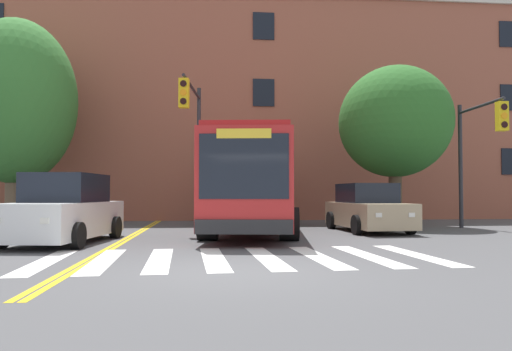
{
  "coord_description": "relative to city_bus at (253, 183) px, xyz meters",
  "views": [
    {
      "loc": [
        -0.44,
        -8.69,
        1.36
      ],
      "look_at": [
        1.22,
        8.16,
        1.97
      ],
      "focal_mm": 35.0,
      "sensor_mm": 36.0,
      "label": 1
    }
  ],
  "objects": [
    {
      "name": "traffic_light_overhead",
      "position": [
        -2.2,
        1.4,
        2.21
      ],
      "size": [
        0.71,
        4.23,
        5.79
      ],
      "color": "#28282D",
      "rests_on": "ground"
    },
    {
      "name": "car_tan_far_lane",
      "position": [
        4.08,
        -0.41,
        -0.94
      ],
      "size": [
        2.22,
        4.79,
        1.71
      ],
      "color": "tan",
      "rests_on": "ground"
    },
    {
      "name": "ground_plane",
      "position": [
        -1.22,
        -9.18,
        -1.73
      ],
      "size": [
        120.0,
        120.0,
        0.0
      ],
      "primitive_type": "plane",
      "color": "#4C4C4F"
    },
    {
      "name": "city_bus",
      "position": [
        0.0,
        0.0,
        0.0
      ],
      "size": [
        3.98,
        11.74,
        3.21
      ],
      "color": "#B22323",
      "rests_on": "ground"
    },
    {
      "name": "car_white_near_lane",
      "position": [
        -5.56,
        -3.67,
        -0.87
      ],
      "size": [
        2.58,
        4.98,
        1.9
      ],
      "color": "white",
      "rests_on": "ground"
    },
    {
      "name": "traffic_light_near_corner",
      "position": [
        8.35,
        -0.3,
        1.61
      ],
      "size": [
        0.35,
        3.23,
        4.9
      ],
      "color": "#28282D",
      "rests_on": "ground"
    },
    {
      "name": "street_tree_curbside_large",
      "position": [
        6.13,
        2.19,
        2.62
      ],
      "size": [
        6.2,
        6.41,
        6.69
      ],
      "color": "brown",
      "rests_on": "ground"
    },
    {
      "name": "lane_line_yellow_outer",
      "position": [
        -3.96,
        6.62,
        -1.73
      ],
      "size": [
        0.12,
        36.0,
        0.01
      ],
      "primitive_type": "cube",
      "color": "gold",
      "rests_on": "ground"
    },
    {
      "name": "building_facade",
      "position": [
        1.18,
        10.9,
        4.4
      ],
      "size": [
        33.21,
        7.6,
        12.25
      ],
      "color": "#9E5642",
      "rests_on": "ground"
    },
    {
      "name": "street_tree_curbside_small",
      "position": [
        -9.69,
        3.86,
        3.49
      ],
      "size": [
        5.32,
        5.16,
        8.74
      ],
      "color": "brown",
      "rests_on": "ground"
    },
    {
      "name": "crosswalk",
      "position": [
        -0.96,
        -7.38,
        -1.73
      ],
      "size": [
        8.41,
        4.26,
        0.01
      ],
      "color": "white",
      "rests_on": "ground"
    },
    {
      "name": "lane_line_yellow_inner",
      "position": [
        -4.12,
        6.62,
        -1.73
      ],
      "size": [
        0.12,
        36.0,
        0.01
      ],
      "primitive_type": "cube",
      "color": "gold",
      "rests_on": "ground"
    }
  ]
}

